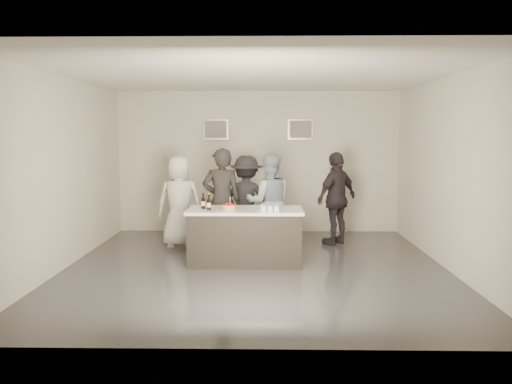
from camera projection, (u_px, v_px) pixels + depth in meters
The scene contains 19 objects.
floor at pixel (255, 268), 7.89m from camera, with size 6.00×6.00×0.00m, color #3D3D42.
ceiling at pixel (255, 75), 7.54m from camera, with size 6.00×6.00×0.00m, color white.
wall_back at pixel (258, 162), 10.69m from camera, with size 6.00×0.04×3.00m, color beige.
wall_front at pixel (249, 198), 4.74m from camera, with size 6.00×0.04×3.00m, color beige.
wall_left at pixel (63, 173), 7.77m from camera, with size 0.04×6.00×3.00m, color beige.
wall_right at pixel (450, 174), 7.66m from camera, with size 0.04×6.00×3.00m, color beige.
picture_left at pixel (216, 129), 10.60m from camera, with size 0.54×0.04×0.44m, color #B2B2B7.
picture_right at pixel (300, 129), 10.57m from camera, with size 0.54×0.04×0.44m, color #B2B2B7.
bar_counter at pixel (245, 236), 8.13m from camera, with size 1.86×0.86×0.90m, color white.
cake at pixel (229, 207), 7.98m from camera, with size 0.22×0.22×0.07m, color orange.
beer_bottle_a at pixel (203, 201), 8.08m from camera, with size 0.07×0.07×0.26m, color black.
beer_bottle_b at pixel (209, 202), 7.91m from camera, with size 0.07×0.07×0.26m, color black.
tumbler_cluster at pixel (270, 207), 7.95m from camera, with size 0.30×0.30×0.08m, color orange.
candles at pixel (226, 212), 7.73m from camera, with size 0.24×0.08×0.01m, color pink.
person_main_black at pixel (222, 201), 8.81m from camera, with size 0.68×0.45×1.86m, color black.
person_main_blue at pixel (269, 202), 9.05m from camera, with size 0.85×0.66×1.75m, color #94AFC2.
person_guest_left at pixel (180, 201), 9.32m from camera, with size 0.83×0.54×1.70m, color silver.
person_guest_right at pixel (337, 198), 9.51m from camera, with size 1.04×0.43×1.77m, color #2B252C.
person_guest_back at pixel (246, 199), 9.75m from camera, with size 1.09×0.63×1.69m, color black.
Camera 1 is at (0.15, -7.69, 2.11)m, focal length 35.00 mm.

